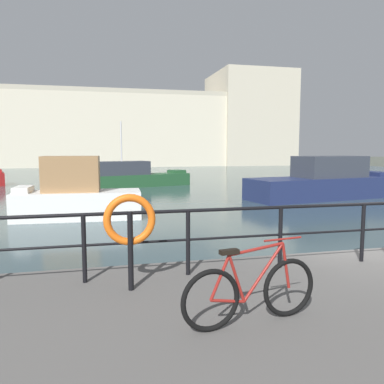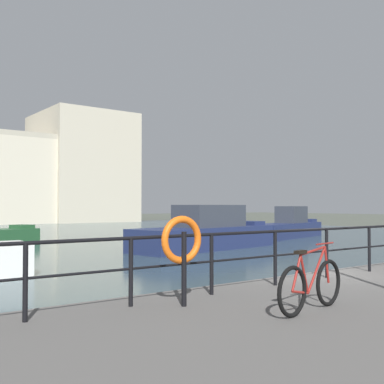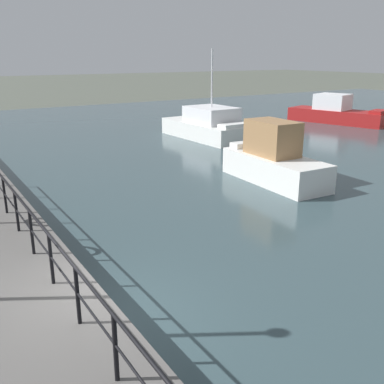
% 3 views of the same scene
% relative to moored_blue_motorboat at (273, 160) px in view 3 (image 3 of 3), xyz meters
% --- Properties ---
extents(ground_plane, '(240.00, 240.00, 0.00)m').
position_rel_moored_blue_motorboat_xyz_m(ground_plane, '(6.17, -10.21, -0.97)').
color(ground_plane, '#4C5147').
extents(moored_blue_motorboat, '(5.26, 2.19, 2.63)m').
position_rel_moored_blue_motorboat_xyz_m(moored_blue_motorboat, '(0.00, 0.00, 0.00)').
color(moored_blue_motorboat, white).
rests_on(moored_blue_motorboat, water_basin).
extents(moored_red_daysailer, '(6.88, 3.12, 5.68)m').
position_rel_moored_blue_motorboat_xyz_m(moored_red_daysailer, '(-10.09, 3.49, -0.13)').
color(moored_red_daysailer, white).
rests_on(moored_red_daysailer, water_basin).
extents(moored_white_yacht, '(8.13, 4.40, 2.27)m').
position_rel_moored_blue_motorboat_xyz_m(moored_white_yacht, '(-10.36, 16.31, -0.16)').
color(moored_white_yacht, maroon).
rests_on(moored_white_yacht, water_basin).
extents(quay_railing, '(22.75, 0.07, 1.08)m').
position_rel_moored_blue_motorboat_xyz_m(quay_railing, '(5.57, -10.96, 0.67)').
color(quay_railing, black).
rests_on(quay_railing, quay_promenade).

